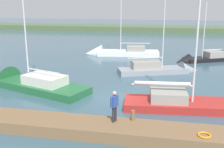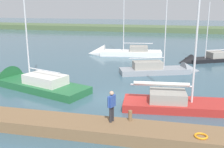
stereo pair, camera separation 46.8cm
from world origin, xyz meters
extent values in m
plane|color=#385666|center=(0.00, 0.00, 0.00)|extent=(200.00, 200.00, 0.00)
cube|color=#4C603D|center=(0.00, -51.55, 0.00)|extent=(180.00, 8.00, 2.40)
cube|color=brown|center=(0.00, 5.87, 0.32)|extent=(19.63, 2.09, 0.65)
cylinder|color=brown|center=(-1.96, 5.14, 0.94)|extent=(0.22, 0.22, 0.58)
torus|color=orange|center=(-5.62, 6.29, 0.70)|extent=(0.66, 0.66, 0.10)
cube|color=black|center=(-8.61, -15.73, 0.02)|extent=(6.30, 4.48, 0.85)
cone|color=black|center=(-5.46, -14.13, 0.02)|extent=(2.40, 2.48, 1.91)
cube|color=gray|center=(-9.23, -16.05, 0.81)|extent=(2.58, 2.38, 0.72)
cylinder|color=silver|center=(-7.83, -15.34, 3.76)|extent=(0.11, 0.11, 6.63)
cylinder|color=silver|center=(-9.04, -15.95, 1.37)|extent=(2.45, 1.31, 0.09)
cube|color=white|center=(1.60, -17.54, 0.14)|extent=(8.49, 3.57, 0.95)
cone|color=white|center=(6.30, -16.91, 0.14)|extent=(2.57, 2.78, 2.51)
cube|color=gray|center=(0.56, -17.68, 0.95)|extent=(2.65, 2.34, 0.67)
cylinder|color=silver|center=(2.61, -17.40, 5.79)|extent=(0.11, 0.11, 10.35)
cylinder|color=silver|center=(0.66, -17.66, 1.66)|extent=(3.91, 0.61, 0.09)
cube|color=gray|center=(-2.28, -8.24, 0.07)|extent=(7.20, 4.35, 0.92)
cone|color=gray|center=(-5.99, -9.65, 0.07)|extent=(2.41, 2.53, 2.01)
cube|color=gray|center=(-1.60, -7.98, 0.90)|extent=(3.15, 2.26, 0.75)
cylinder|color=silver|center=(-3.19, -8.59, 4.36)|extent=(0.10, 0.10, 7.68)
cylinder|color=silver|center=(-1.52, -7.96, 1.62)|extent=(3.37, 1.35, 0.08)
cube|color=#236638|center=(6.44, -0.81, 0.13)|extent=(8.97, 5.45, 0.90)
cone|color=#236638|center=(11.11, -2.46, 0.13)|extent=(3.26, 3.43, 2.76)
cube|color=silver|center=(5.91, -0.62, 0.95)|extent=(3.83, 3.00, 0.74)
cylinder|color=silver|center=(7.63, -1.23, 5.44)|extent=(0.12, 0.12, 9.73)
cylinder|color=silver|center=(6.00, -0.65, 1.67)|extent=(3.29, 1.24, 0.10)
cube|color=#B22823|center=(-4.91, 1.12, 0.12)|extent=(8.16, 3.14, 0.83)
cube|color=gray|center=(-3.87, 1.22, 0.87)|extent=(2.55, 2.07, 0.69)
cylinder|color=silver|center=(-5.45, 1.07, 5.41)|extent=(0.14, 0.14, 9.76)
cylinder|color=silver|center=(-3.42, 1.26, 1.62)|extent=(4.07, 0.49, 0.11)
cylinder|color=silver|center=(-3.42, 1.26, 1.74)|extent=(3.68, 0.58, 0.24)
cylinder|color=#28282D|center=(-0.96, 5.61, 1.08)|extent=(0.14, 0.14, 0.87)
cylinder|color=#28282D|center=(-1.04, 5.42, 1.08)|extent=(0.14, 0.14, 0.87)
cube|color=#2D4C9E|center=(-1.00, 5.51, 1.83)|extent=(0.38, 0.52, 0.62)
sphere|color=tan|center=(-1.00, 5.51, 2.28)|extent=(0.24, 0.24, 0.24)
cylinder|color=#2D4C9E|center=(-0.89, 5.78, 1.84)|extent=(0.09, 0.09, 0.59)
cylinder|color=#2D4C9E|center=(-1.11, 5.25, 1.84)|extent=(0.09, 0.09, 0.59)
camera|label=1|loc=(-3.65, 19.16, 6.94)|focal=44.17mm
camera|label=2|loc=(-4.11, 19.06, 6.94)|focal=44.17mm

